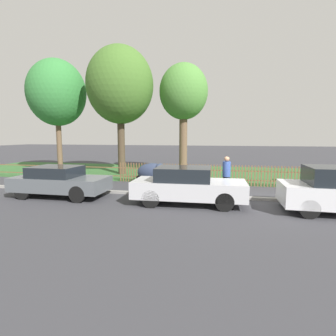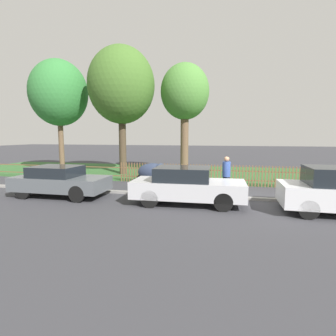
% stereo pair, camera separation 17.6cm
% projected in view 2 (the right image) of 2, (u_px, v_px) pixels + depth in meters
% --- Properties ---
extents(ground_plane, '(120.00, 120.00, 0.00)m').
position_uv_depth(ground_plane, '(236.00, 200.00, 10.71)').
color(ground_plane, '#38383D').
extents(kerb_stone, '(40.65, 0.20, 0.12)m').
position_uv_depth(kerb_stone, '(236.00, 198.00, 10.80)').
color(kerb_stone, gray).
rests_on(kerb_stone, ground).
extents(grass_strip, '(40.65, 8.58, 0.01)m').
position_uv_depth(grass_strip, '(233.00, 174.00, 17.89)').
color(grass_strip, '#33602D').
rests_on(grass_strip, ground).
extents(park_fence, '(40.65, 0.05, 1.09)m').
position_uv_depth(park_fence, '(235.00, 175.00, 13.69)').
color(park_fence, brown).
rests_on(park_fence, ground).
extents(parked_car_silver_hatchback, '(4.03, 1.73, 1.31)m').
position_uv_depth(parked_car_silver_hatchback, '(60.00, 181.00, 11.26)').
color(parked_car_silver_hatchback, '#51565B').
rests_on(parked_car_silver_hatchback, ground).
extents(parked_car_black_saloon, '(4.29, 1.81, 1.43)m').
position_uv_depth(parked_car_black_saloon, '(187.00, 185.00, 9.96)').
color(parked_car_black_saloon, '#BCBCC1').
rests_on(parked_car_black_saloon, ground).
extents(covered_motorcycle, '(1.84, 0.90, 1.18)m').
position_uv_depth(covered_motorcycle, '(154.00, 172.00, 13.80)').
color(covered_motorcycle, black).
rests_on(covered_motorcycle, ground).
extents(tree_nearest_kerb, '(4.03, 4.03, 7.95)m').
position_uv_depth(tree_nearest_kerb, '(59.00, 93.00, 18.57)').
color(tree_nearest_kerb, brown).
rests_on(tree_nearest_kerb, ground).
extents(tree_behind_motorcycle, '(4.40, 4.40, 8.46)m').
position_uv_depth(tree_behind_motorcycle, '(121.00, 86.00, 17.30)').
color(tree_behind_motorcycle, '#473828').
rests_on(tree_behind_motorcycle, ground).
extents(tree_mid_park, '(3.26, 3.26, 7.44)m').
position_uv_depth(tree_mid_park, '(185.00, 93.00, 17.62)').
color(tree_mid_park, brown).
rests_on(tree_mid_park, ground).
extents(pedestrian_near_fence, '(0.49, 0.49, 1.72)m').
position_uv_depth(pedestrian_near_fence, '(226.00, 174.00, 11.43)').
color(pedestrian_near_fence, black).
rests_on(pedestrian_near_fence, ground).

